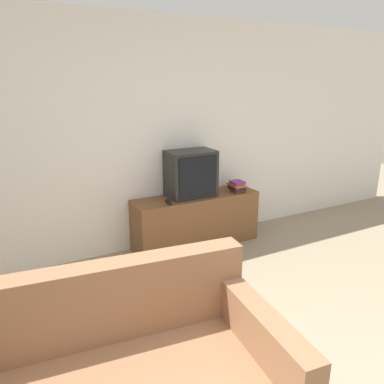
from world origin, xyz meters
name	(u,v)px	position (x,y,z in m)	size (l,w,h in m)	color
wall_back	(114,140)	(0.00, 3.03, 1.30)	(9.00, 0.06, 2.60)	white
tv_stand	(196,220)	(0.87, 2.77, 0.31)	(1.52, 0.42, 0.62)	brown
television	(191,174)	(0.82, 2.80, 0.88)	(0.55, 0.35, 0.53)	black
book_stack	(237,186)	(1.40, 2.71, 0.68)	(0.18, 0.22, 0.12)	#995623
remote_on_stand	(169,202)	(0.47, 2.67, 0.63)	(0.07, 0.16, 0.02)	black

